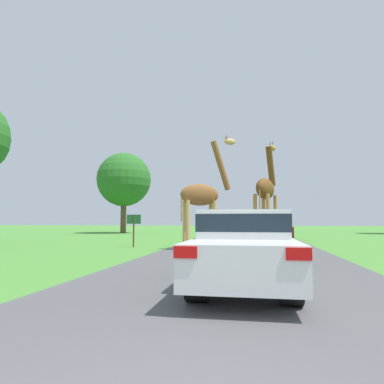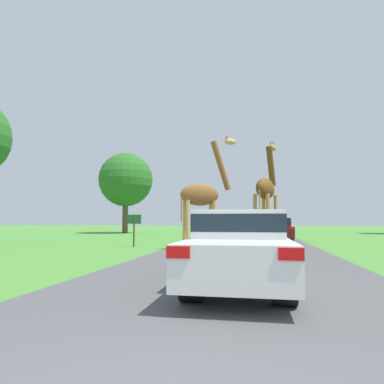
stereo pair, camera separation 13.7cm
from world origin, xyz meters
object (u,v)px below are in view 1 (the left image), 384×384
Objects in this scene: car_lead_maroon at (244,245)px; car_queue_left at (267,226)px; sign_post at (134,224)px; car_queue_right at (275,229)px; giraffe_companion at (266,191)px; tree_centre_back at (124,180)px; giraffe_near_road at (203,196)px.

car_lead_maroon is 1.11× the size of car_queue_left.
car_queue_left is (1.42, 22.27, -0.02)m from car_lead_maroon.
sign_post reaches higher than car_lead_maroon.
giraffe_companion is at bearing -96.73° from car_queue_right.
giraffe_companion reaches higher than car_queue_right.
tree_centre_back is at bearing 166.13° from car_queue_left.
giraffe_near_road is 8.58m from car_queue_right.
car_lead_maroon is at bearing -76.61° from giraffe_companion.
giraffe_near_road reaches higher than giraffe_companion.
sign_post is at bearing -135.74° from car_queue_right.
giraffe_near_road is 1.08× the size of car_lead_maroon.
car_queue_right is at bearing -35.01° from tree_centre_back.
giraffe_near_road is 3.37× the size of sign_post.
car_queue_right is at bearing 126.93° from giraffe_near_road.
sign_post is (-5.43, 8.90, 0.29)m from car_lead_maroon.
tree_centre_back reaches higher than sign_post.
car_queue_left is at bearing 92.16° from car_queue_right.
sign_post is at bearing -117.12° from car_queue_left.
giraffe_near_road reaches higher than car_queue_left.
car_queue_left is 14.99m from tree_centre_back.
giraffe_near_road is at bearing -59.08° from tree_centre_back.
giraffe_near_road is 0.65× the size of tree_centre_back.
car_lead_maroon is 28.90m from tree_centre_back.
giraffe_near_road is 1.30× the size of car_queue_right.
giraffe_near_road is 20.60m from tree_centre_back.
giraffe_companion is 0.63× the size of tree_centre_back.
giraffe_companion is at bearing 84.58° from car_lead_maroon.
car_lead_maroon is at bearing -64.17° from tree_centre_back.
sign_post is (-3.46, 0.70, -1.28)m from giraffe_near_road.
giraffe_near_road is 2.84m from giraffe_companion.
tree_centre_back reaches higher than car_queue_left.
car_queue_left is at bearing 86.35° from car_lead_maroon.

